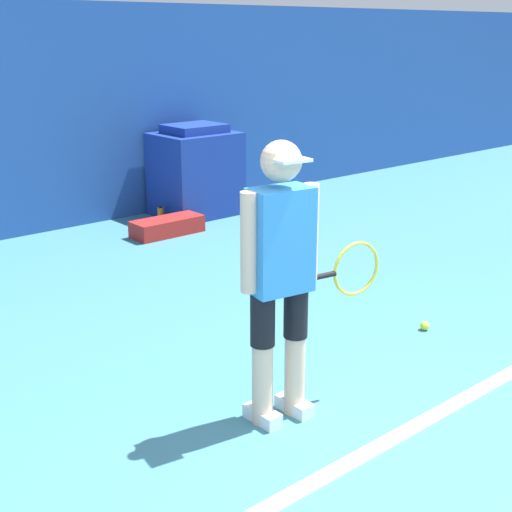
# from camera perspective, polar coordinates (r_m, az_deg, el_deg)

# --- Properties ---
(ground_plane) EXTENTS (24.00, 24.00, 0.00)m
(ground_plane) POSITION_cam_1_polar(r_m,az_deg,el_deg) (3.76, 12.38, -17.71)
(ground_plane) COLOR teal
(court_baseline) EXTENTS (21.60, 0.10, 0.01)m
(court_baseline) POSITION_cam_1_polar(r_m,az_deg,el_deg) (3.92, 8.29, -15.65)
(court_baseline) COLOR white
(court_baseline) RESTS_ON ground_plane
(tennis_player) EXTENTS (0.93, 0.31, 1.61)m
(tennis_player) POSITION_cam_1_polar(r_m,az_deg,el_deg) (3.88, 2.09, -1.25)
(tennis_player) COLOR beige
(tennis_player) RESTS_ON ground_plane
(tennis_ball) EXTENTS (0.07, 0.07, 0.07)m
(tennis_ball) POSITION_cam_1_polar(r_m,az_deg,el_deg) (5.50, 13.35, -5.46)
(tennis_ball) COLOR #D1E533
(tennis_ball) RESTS_ON ground_plane
(covered_chair) EXTENTS (0.94, 0.77, 1.09)m
(covered_chair) POSITION_cam_1_polar(r_m,az_deg,el_deg) (8.65, -4.85, 6.72)
(covered_chair) COLOR navy
(covered_chair) RESTS_ON ground_plane
(equipment_bag) EXTENTS (0.80, 0.32, 0.18)m
(equipment_bag) POSITION_cam_1_polar(r_m,az_deg,el_deg) (7.88, -7.11, 2.36)
(equipment_bag) COLOR #B2231E
(equipment_bag) RESTS_ON ground_plane
(water_bottle) EXTENTS (0.07, 0.07, 0.21)m
(water_bottle) POSITION_cam_1_polar(r_m,az_deg,el_deg) (8.35, -7.64, 3.25)
(water_bottle) COLOR orange
(water_bottle) RESTS_ON ground_plane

